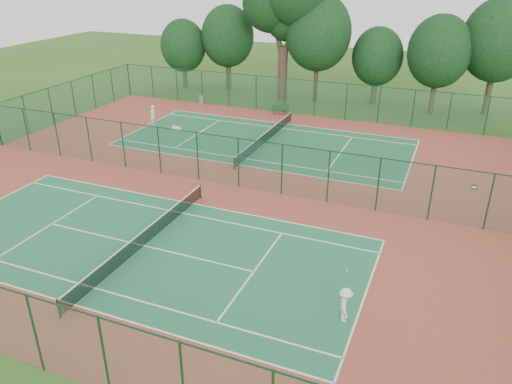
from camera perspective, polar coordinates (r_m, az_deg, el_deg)
ground at (r=34.56m, az=-4.30°, el=1.03°), size 120.00×120.00×0.00m
red_pad at (r=34.55m, az=-4.30°, el=1.04°), size 40.00×36.00×0.01m
court_near at (r=27.74m, az=-12.62°, el=-6.03°), size 23.77×10.97×0.01m
court_far at (r=42.19m, az=1.15°, el=5.69°), size 23.77×10.97×0.01m
fence_north at (r=49.81m, az=5.01°, el=10.78°), size 40.00×0.09×3.50m
fence_south at (r=21.48m, az=-26.90°, el=-13.15°), size 40.00×0.09×3.50m
fence_divider at (r=33.87m, az=-4.40°, el=3.75°), size 40.00×0.09×3.50m
tennis_net_near at (r=27.48m, az=-12.72°, el=-5.09°), size 0.10×12.90×0.97m
tennis_net_far at (r=42.01m, az=1.16°, el=6.37°), size 0.10×12.90×0.97m
player_near at (r=21.95m, az=10.17°, el=-12.57°), size 0.87×1.16×1.60m
player_far at (r=47.38m, az=-11.71°, el=8.58°), size 0.52×0.73×1.88m
trash_bin at (r=53.84m, az=-6.26°, el=10.45°), size 0.71×0.71×1.00m
bench at (r=49.99m, az=2.83°, el=9.43°), size 1.71×0.92×1.01m
kit_bag at (r=45.88m, az=-9.07°, el=7.21°), size 0.86×0.44×0.31m
stray_ball_a at (r=32.36m, az=3.49°, el=-0.61°), size 0.08×0.08×0.08m
stray_ball_b at (r=31.68m, az=5.22°, el=-1.27°), size 0.07×0.07×0.07m
stray_ball_c at (r=35.56m, az=-10.21°, el=1.49°), size 0.07×0.07×0.07m
big_tree at (r=54.33m, az=3.41°, el=20.77°), size 9.13×6.68×14.02m
evergreen_row at (r=55.93m, az=7.44°, el=10.41°), size 39.00×5.00×12.00m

